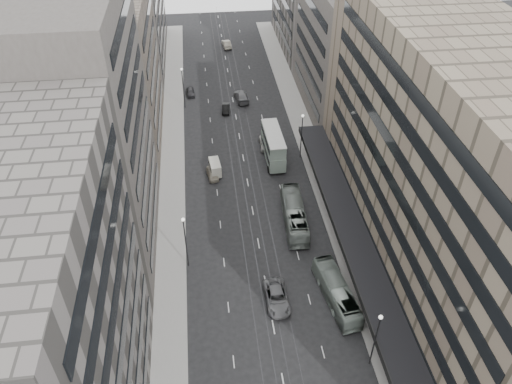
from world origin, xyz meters
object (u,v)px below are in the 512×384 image
double_decker (273,145)px  sedan_2 (277,297)px  bus_far (294,215)px  panel_van (215,167)px  bus_near (337,292)px  pedestrian (396,375)px

double_decker → sedan_2: (-4.04, -30.29, -2.01)m
bus_far → panel_van: bearing=-48.9°
bus_near → double_decker: double_decker is taller
sedan_2 → pedestrian: 16.04m
bus_far → pedestrian: bus_far is taller
bus_far → sedan_2: bearing=74.3°
bus_near → sedan_2: 7.29m
bus_far → panel_van: (-10.61, 13.50, -0.38)m
bus_far → double_decker: double_decker is taller
pedestrian → bus_far: bearing=-81.1°
bus_far → double_decker: (-0.64, 16.37, 1.20)m
double_decker → panel_van: (-9.97, -2.87, -1.58)m
bus_far → double_decker: 16.42m
double_decker → sedan_2: size_ratio=1.62×
bus_near → bus_far: bus_far is taller
bus_near → sedan_2: bus_near is taller
bus_near → pedestrian: bus_near is taller
bus_far → double_decker: bearing=-84.9°
pedestrian → panel_van: bearing=-71.4°
bus_near → double_decker: size_ratio=1.10×
bus_near → panel_van: (-13.17, 28.03, -0.22)m
bus_near → double_decker: (-3.19, 30.90, 1.35)m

